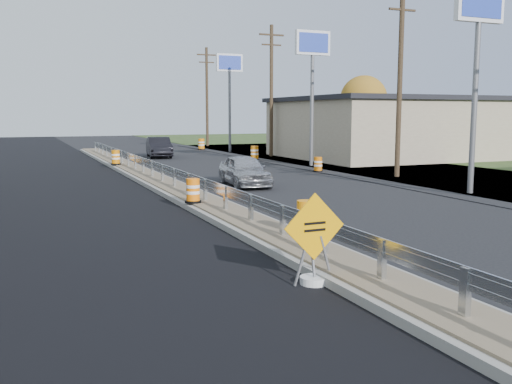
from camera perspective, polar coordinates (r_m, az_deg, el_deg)
name	(u,v)px	position (r m, az deg, el deg)	size (l,w,h in m)	color
ground	(251,228)	(15.50, -0.52, -3.67)	(140.00, 140.00, 0.00)	black
milled_overlay	(55,191)	(24.28, -19.45, 0.07)	(7.20, 120.00, 0.01)	black
median	(175,189)	(22.98, -8.14, 0.29)	(1.60, 55.00, 0.23)	gray
guardrail	(168,171)	(23.88, -8.78, 2.04)	(0.10, 46.15, 0.72)	silver
retail_building_near	(412,127)	(43.32, 15.36, 6.29)	(18.50, 12.50, 4.27)	tan
pylon_sign_south	(479,23)	(23.82, 21.37, 15.47)	(2.20, 0.30, 7.90)	slate
pylon_sign_mid	(313,56)	(34.34, 5.68, 13.42)	(2.20, 0.30, 7.90)	slate
pylon_sign_north	(229,72)	(47.08, -2.67, 11.91)	(2.20, 0.30, 7.90)	slate
utility_pole_smid	(400,75)	(28.87, 14.21, 11.24)	(1.90, 0.26, 9.40)	#473523
utility_pole_nmid	(271,88)	(41.83, 1.55, 10.32)	(1.90, 0.26, 9.40)	#473523
utility_pole_north	(207,95)	(55.82, -4.93, 9.66)	(1.90, 0.26, 9.40)	#473523
tree_far_yellow	(364,99)	(57.63, 10.71, 9.10)	(4.62, 4.62, 6.86)	#473523
caution_sign	(314,262)	(10.45, 5.82, -6.93)	(1.22, 0.51, 1.69)	white
barrel_median_near	(306,218)	(13.72, 5.00, -2.59)	(0.55, 0.55, 0.80)	black
barrel_median_mid	(193,191)	(18.56, -6.32, 0.09)	(0.54, 0.54, 0.79)	black
barrel_median_far	(116,158)	(33.38, -13.85, 3.35)	(0.57, 0.57, 0.83)	black
barrel_shoulder_near	(318,165)	(30.89, 6.22, 2.73)	(0.54, 0.54, 0.80)	black
barrel_shoulder_mid	(254,153)	(38.83, -0.15, 3.91)	(0.65, 0.65, 0.95)	black
barrel_shoulder_far	(201,144)	(50.07, -5.48, 4.76)	(0.66, 0.66, 0.97)	black
car_silver	(245,170)	(24.62, -1.16, 2.17)	(1.58, 3.94, 1.34)	#ADADB2
car_dark_mid	(159,147)	(41.73, -9.67, 4.44)	(1.53, 4.39, 1.45)	black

